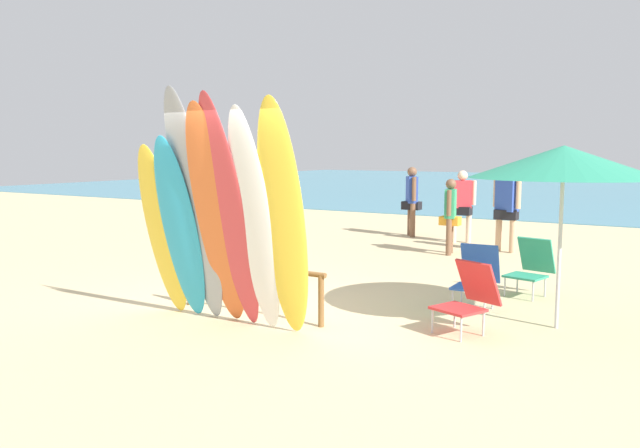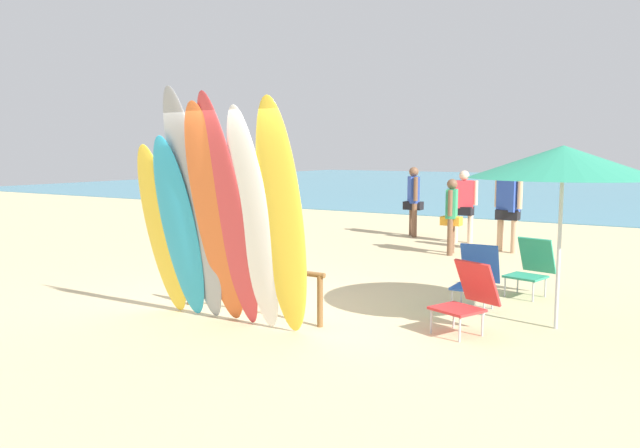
{
  "view_description": "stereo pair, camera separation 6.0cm",
  "coord_description": "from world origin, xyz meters",
  "views": [
    {
      "loc": [
        4.76,
        -6.19,
        2.07
      ],
      "look_at": [
        0.0,
        1.69,
        0.99
      ],
      "focal_mm": 35.21,
      "sensor_mm": 36.0,
      "label": 1
    },
    {
      "loc": [
        4.81,
        -6.15,
        2.07
      ],
      "look_at": [
        0.0,
        1.69,
        0.99
      ],
      "focal_mm": 35.21,
      "sensor_mm": 36.0,
      "label": 2
    }
  ],
  "objects": [
    {
      "name": "beach_chair_blue",
      "position": [
        2.32,
        1.87,
        0.43
      ],
      "size": [
        0.51,
        0.64,
        0.84
      ],
      "rotation": [
        0.0,
        0.0,
        0.02
      ],
      "color": "#B7B7BC",
      "rests_on": "ground"
    },
    {
      "name": "beach_chair_red",
      "position": [
        2.77,
        2.99,
        0.43
      ],
      "size": [
        0.64,
        0.77,
        0.82
      ],
      "rotation": [
        0.0,
        0.0,
        -0.23
      ],
      "color": "#B7B7BC",
      "rests_on": "ground"
    },
    {
      "name": "surfboard_white_5",
      "position": [
        0.57,
        -0.65,
        1.28
      ],
      "size": [
        0.48,
        0.72,
        2.56
      ],
      "primitive_type": "ellipsoid",
      "rotation": [
        0.25,
        0.0,
        -0.0
      ],
      "color": "white",
      "rests_on": "ground"
    },
    {
      "name": "surfboard_red_4",
      "position": [
        0.23,
        -0.67,
        1.36
      ],
      "size": [
        0.58,
        0.85,
        2.72
      ],
      "primitive_type": "ellipsoid",
      "rotation": [
        0.27,
        0.0,
        -0.09
      ],
      "color": "#D13D42",
      "rests_on": "ground"
    },
    {
      "name": "surfboard_grey_2",
      "position": [
        -0.34,
        -0.64,
        1.4
      ],
      "size": [
        0.6,
        0.78,
        2.81
      ],
      "primitive_type": "ellipsoid",
      "rotation": [
        0.24,
        0.0,
        -0.06
      ],
      "color": "#999EA3",
      "rests_on": "ground"
    },
    {
      "name": "beachgoer_midbeach",
      "position": [
        -1.17,
        7.91,
        0.97
      ],
      "size": [
        0.44,
        0.54,
        1.68
      ],
      "rotation": [
        0.0,
        0.0,
        2.17
      ],
      "color": "brown",
      "rests_on": "ground"
    },
    {
      "name": "beach_umbrella",
      "position": [
        3.43,
        1.38,
        1.94
      ],
      "size": [
        2.12,
        2.12,
        2.13
      ],
      "color": "silver",
      "rests_on": "ground"
    },
    {
      "name": "surfboard_yellow_0",
      "position": [
        -0.9,
        -0.6,
        1.08
      ],
      "size": [
        0.54,
        0.62,
        2.16
      ],
      "primitive_type": "ellipsoid",
      "rotation": [
        0.25,
        0.0,
        -0.01
      ],
      "color": "yellow",
      "rests_on": "ground"
    },
    {
      "name": "beach_chair_striped",
      "position": [
        2.59,
        0.7,
        0.43
      ],
      "size": [
        0.72,
        0.83,
        0.82
      ],
      "rotation": [
        0.0,
        0.0,
        -0.39
      ],
      "color": "#B7B7BC",
      "rests_on": "ground"
    },
    {
      "name": "surfboard_orange_3",
      "position": [
        0.01,
        -0.65,
        1.31
      ],
      "size": [
        0.63,
        0.89,
        2.62
      ],
      "primitive_type": "ellipsoid",
      "rotation": [
        0.29,
        0.0,
        0.1
      ],
      "color": "orange",
      "rests_on": "ground"
    },
    {
      "name": "surfboard_teal_1",
      "position": [
        -0.58,
        -0.63,
        1.13
      ],
      "size": [
        0.56,
        0.7,
        2.26
      ],
      "primitive_type": "ellipsoid",
      "rotation": [
        0.26,
        0.0,
        0.05
      ],
      "color": "#289EC6",
      "rests_on": "ground"
    },
    {
      "name": "surfboard_rack",
      "position": [
        0.0,
        0.0,
        0.49
      ],
      "size": [
        2.19,
        0.07,
        0.65
      ],
      "color": "brown",
      "rests_on": "ground"
    },
    {
      "name": "ground",
      "position": [
        0.0,
        14.0,
        0.0
      ],
      "size": [
        60.0,
        60.0,
        0.0
      ],
      "primitive_type": "plane",
      "color": "#D3BC8C"
    },
    {
      "name": "beachgoer_strolling",
      "position": [
        0.22,
        7.49,
        0.94
      ],
      "size": [
        0.57,
        0.36,
        1.63
      ],
      "rotation": [
        0.0,
        0.0,
        0.42
      ],
      "color": "beige",
      "rests_on": "ground"
    },
    {
      "name": "beachgoer_by_water",
      "position": [
        1.42,
        6.71,
        1.0
      ],
      "size": [
        0.61,
        0.37,
        1.73
      ],
      "rotation": [
        0.0,
        0.0,
        2.75
      ],
      "color": "tan",
      "rests_on": "ground"
    },
    {
      "name": "ocean_water",
      "position": [
        0.0,
        32.56,
        0.01
      ],
      "size": [
        60.0,
        40.0,
        0.02
      ],
      "primitive_type": "cube",
      "color": "teal",
      "rests_on": "ground"
    },
    {
      "name": "beachgoer_near_rack",
      "position": [
        0.54,
        5.83,
        0.87
      ],
      "size": [
        0.39,
        0.56,
        1.52
      ],
      "rotation": [
        0.0,
        0.0,
        4.93
      ],
      "color": "brown",
      "rests_on": "ground"
    },
    {
      "name": "surfboard_yellow_6",
      "position": [
        0.93,
        -0.62,
        1.32
      ],
      "size": [
        0.59,
        0.73,
        2.65
      ],
      "primitive_type": "ellipsoid",
      "rotation": [
        0.22,
        0.0,
        0.1
      ],
      "color": "yellow",
      "rests_on": "ground"
    }
  ]
}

